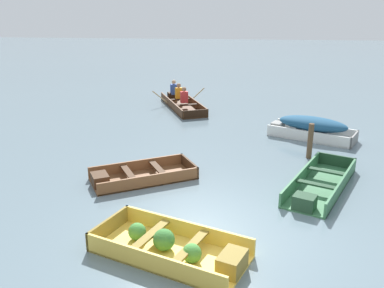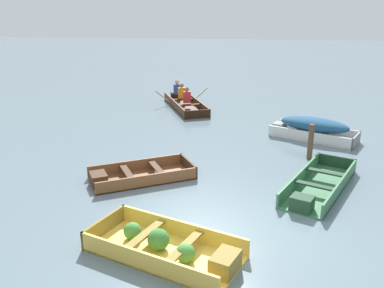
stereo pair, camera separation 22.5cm
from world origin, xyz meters
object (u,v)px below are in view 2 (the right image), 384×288
at_px(rowboat_dark_varnish_with_crew, 184,102).
at_px(skiff_wooden_brown_mid_moored, 138,175).
at_px(dinghy_yellow_foreground, 167,247).
at_px(mooring_post, 311,142).
at_px(skiff_white_near_moored, 313,127).
at_px(skiff_green_far_moored, 318,186).

bearing_deg(rowboat_dark_varnish_with_crew, skiff_wooden_brown_mid_moored, -91.21).
bearing_deg(dinghy_yellow_foreground, mooring_post, 58.40).
relative_size(skiff_white_near_moored, skiff_green_far_moored, 0.89).
height_order(dinghy_yellow_foreground, skiff_green_far_moored, dinghy_yellow_foreground).
xyz_separation_m(dinghy_yellow_foreground, skiff_wooden_brown_mid_moored, (-1.26, 3.10, -0.04)).
bearing_deg(skiff_wooden_brown_mid_moored, mooring_post, 23.77).
bearing_deg(mooring_post, skiff_wooden_brown_mid_moored, -156.23).
height_order(skiff_green_far_moored, rowboat_dark_varnish_with_crew, rowboat_dark_varnish_with_crew).
bearing_deg(skiff_white_near_moored, skiff_green_far_moored, -96.62).
bearing_deg(dinghy_yellow_foreground, skiff_wooden_brown_mid_moored, 112.12).
relative_size(skiff_white_near_moored, rowboat_dark_varnish_with_crew, 0.78).
bearing_deg(rowboat_dark_varnish_with_crew, skiff_white_near_moored, -39.49).
bearing_deg(dinghy_yellow_foreground, skiff_green_far_moored, 44.47).
distance_m(skiff_white_near_moored, skiff_wooden_brown_mid_moored, 6.00).
bearing_deg(skiff_wooden_brown_mid_moored, skiff_white_near_moored, 38.43).
xyz_separation_m(skiff_white_near_moored, mooring_post, (-0.35, -1.81, 0.10)).
height_order(dinghy_yellow_foreground, skiff_wooden_brown_mid_moored, dinghy_yellow_foreground).
distance_m(skiff_wooden_brown_mid_moored, mooring_post, 4.77).
height_order(rowboat_dark_varnish_with_crew, mooring_post, mooring_post).
height_order(skiff_green_far_moored, mooring_post, mooring_post).
bearing_deg(skiff_white_near_moored, rowboat_dark_varnish_with_crew, 140.51).
distance_m(skiff_green_far_moored, mooring_post, 2.13).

